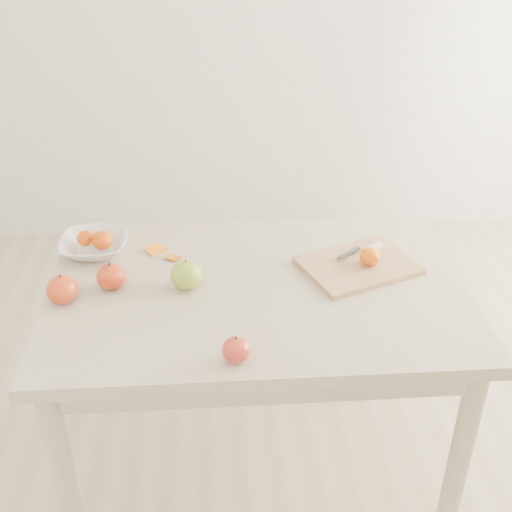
{
  "coord_description": "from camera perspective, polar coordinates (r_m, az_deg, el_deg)",
  "views": [
    {
      "loc": [
        -0.11,
        -1.54,
        1.77
      ],
      "look_at": [
        0.0,
        0.05,
        0.82
      ],
      "focal_mm": 45.0,
      "sensor_mm": 36.0,
      "label": 1
    }
  ],
  "objects": [
    {
      "name": "orange_peel_a",
      "position": [
        2.04,
        -8.95,
        0.47
      ],
      "size": [
        0.07,
        0.07,
        0.01
      ],
      "primitive_type": "cube",
      "rotation": [
        0.21,
        0.0,
        0.79
      ],
      "color": "orange",
      "rests_on": "table"
    },
    {
      "name": "orange_peel_b",
      "position": [
        1.99,
        -7.4,
        -0.19
      ],
      "size": [
        0.06,
        0.05,
        0.01
      ],
      "primitive_type": "cube",
      "rotation": [
        -0.14,
        0.0,
        -0.55
      ],
      "color": "#D3640E",
      "rests_on": "table"
    },
    {
      "name": "table",
      "position": [
        1.91,
        0.1,
        -5.14
      ],
      "size": [
        1.2,
        0.8,
        0.75
      ],
      "color": "#C2B192",
      "rests_on": "ground"
    },
    {
      "name": "board_tangerine",
      "position": [
        1.93,
        10.1,
        -0.05
      ],
      "size": [
        0.06,
        0.06,
        0.05
      ],
      "primitive_type": "ellipsoid",
      "color": "orange",
      "rests_on": "cutting_board"
    },
    {
      "name": "ground",
      "position": [
        2.35,
        0.09,
        -18.11
      ],
      "size": [
        3.5,
        3.5,
        0.0
      ],
      "primitive_type": "plane",
      "color": "#C6B293",
      "rests_on": "ground"
    },
    {
      "name": "bowl_tangerine_far",
      "position": [
        2.03,
        -13.52,
        1.38
      ],
      "size": [
        0.07,
        0.07,
        0.06
      ],
      "primitive_type": "ellipsoid",
      "color": "#DF3A07",
      "rests_on": "fruit_bowl"
    },
    {
      "name": "apple_red_d",
      "position": [
        1.84,
        -16.83,
        -2.86
      ],
      "size": [
        0.09,
        0.09,
        0.08
      ],
      "primitive_type": "ellipsoid",
      "color": "#A51B0A",
      "rests_on": "table"
    },
    {
      "name": "apple_red_c",
      "position": [
        1.57,
        -1.78,
        -8.33
      ],
      "size": [
        0.07,
        0.07,
        0.06
      ],
      "primitive_type": "ellipsoid",
      "color": "maroon",
      "rests_on": "table"
    },
    {
      "name": "bowl_tangerine_near",
      "position": [
        2.06,
        -14.92,
        1.54
      ],
      "size": [
        0.05,
        0.05,
        0.05
      ],
      "primitive_type": "ellipsoid",
      "color": "#E64D08",
      "rests_on": "fruit_bowl"
    },
    {
      "name": "fruit_bowl",
      "position": [
        2.06,
        -14.2,
        0.91
      ],
      "size": [
        0.21,
        0.21,
        0.05
      ],
      "primitive_type": "imported",
      "color": "white",
      "rests_on": "table"
    },
    {
      "name": "paring_knife",
      "position": [
        2.01,
        10.01,
        0.65
      ],
      "size": [
        0.16,
        0.09,
        0.01
      ],
      "color": "white",
      "rests_on": "cutting_board"
    },
    {
      "name": "apple_red_b",
      "position": [
        1.87,
        -12.75,
        -1.78
      ],
      "size": [
        0.08,
        0.08,
        0.08
      ],
      "primitive_type": "ellipsoid",
      "color": "#A7080F",
      "rests_on": "table"
    },
    {
      "name": "cutting_board",
      "position": [
        1.95,
        9.09,
        -0.85
      ],
      "size": [
        0.39,
        0.34,
        0.02
      ],
      "primitive_type": "cube",
      "rotation": [
        0.0,
        0.0,
        0.38
      ],
      "color": "tan",
      "rests_on": "table"
    },
    {
      "name": "apple_green",
      "position": [
        1.83,
        -6.2,
        -1.67
      ],
      "size": [
        0.09,
        0.09,
        0.08
      ],
      "primitive_type": "ellipsoid",
      "color": "olive",
      "rests_on": "table"
    }
  ]
}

